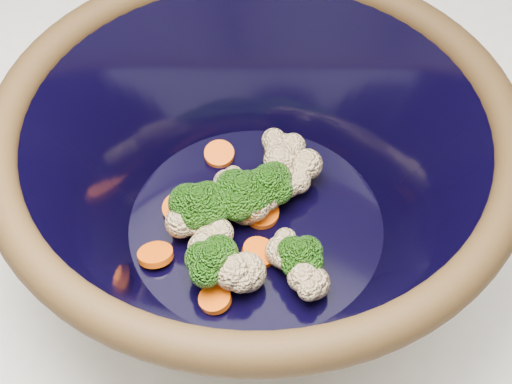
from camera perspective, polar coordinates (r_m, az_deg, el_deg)
The scene contains 2 objects.
mixing_bowl at distance 0.58m, azimuth 0.00°, elevation 1.06°, with size 0.47×0.47×0.18m.
vegetable_pile at distance 0.60m, azimuth -0.66°, elevation -1.57°, with size 0.17×0.19×0.05m.
Camera 1 is at (0.18, -0.27, 1.44)m, focal length 50.00 mm.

